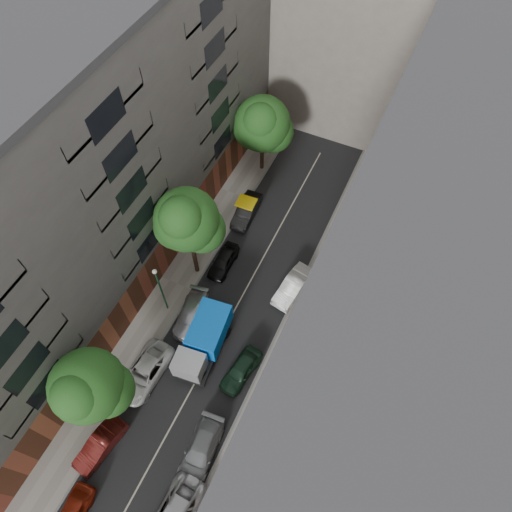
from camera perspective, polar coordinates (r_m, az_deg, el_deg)
The scene contains 21 objects.
ground at distance 37.73m, azimuth -2.61°, elevation -6.64°, with size 120.00×120.00×0.00m, color #4C4C49.
road_surface at distance 37.72m, azimuth -2.61°, elevation -6.63°, with size 8.00×44.00×0.02m, color black.
sidewalk_left at distance 39.29m, azimuth -9.82°, elevation -3.45°, with size 3.00×44.00×0.15m, color gray.
sidewalk_right at distance 36.80m, azimuth 5.18°, elevation -9.82°, with size 3.00×44.00×0.15m, color gray.
building_left at distance 34.04m, azimuth -20.28°, elevation 8.42°, with size 8.00×44.00×20.00m, color #494744.
building_right at distance 27.92m, azimuth 17.30°, elevation -5.82°, with size 8.00×44.00×20.00m, color tan.
building_endcap at distance 49.87m, azimuth 13.08°, elevation 25.94°, with size 18.00×12.00×18.00m, color gray.
tarp_truck at distance 35.16m, azimuth -6.52°, elevation -10.39°, with size 2.97×6.17×2.74m.
car_left_1 at distance 35.30m, azimuth -18.90°, elevation -21.43°, with size 1.45×4.16×1.37m, color #4D120F.
car_left_2 at distance 35.87m, azimuth -13.74°, elevation -13.90°, with size 2.40×5.20×1.44m, color silver.
car_left_3 at distance 37.12m, azimuth -8.15°, elevation -7.21°, with size 1.86×4.58×1.33m, color #B7B6BC.
car_left_4 at distance 39.30m, azimuth -4.09°, elevation -0.61°, with size 1.58×3.92×1.33m, color black.
car_left_5 at distance 42.36m, azimuth -1.20°, elevation 5.73°, with size 1.55×4.44×1.46m, color black.
car_right_1 at distance 33.80m, azimuth -6.91°, elevation -22.97°, with size 1.95×4.80×1.39m, color slate.
car_right_2 at distance 35.02m, azimuth -1.89°, elevation -14.02°, with size 1.62×4.02×1.37m, color black.
car_right_3 at distance 37.97m, azimuth 4.66°, elevation -3.78°, with size 1.57×4.51×1.49m, color silver.
tree_near at distance 31.46m, azimuth -20.22°, elevation -15.25°, with size 5.07×4.77×7.91m.
tree_mid at distance 33.89m, azimuth -8.56°, elevation 4.14°, with size 5.18×4.89×10.00m.
tree_far at distance 42.91m, azimuth 0.86°, elevation 15.92°, with size 5.40×5.14×8.25m.
lamp_post at distance 35.07m, azimuth -11.95°, elevation -3.65°, with size 0.36×0.36×5.93m.
pedestrian at distance 40.72m, azimuth 10.18°, elevation 1.98°, with size 0.58×0.38×1.59m, color black.
Camera 1 is at (8.62, -14.41, 33.79)m, focal length 32.00 mm.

